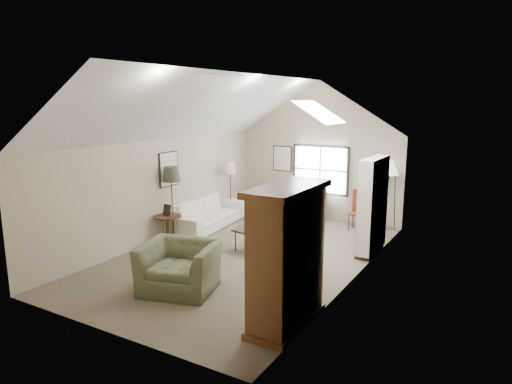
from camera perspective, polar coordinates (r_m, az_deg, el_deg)
The scene contains 18 objects.
room_shell at distance 9.78m, azimuth -1.20°, elevation 10.03°, with size 5.01×8.01×4.00m.
window at distance 13.43m, azimuth 8.05°, elevation 2.77°, with size 1.72×0.08×1.42m, color black.
skylight at distance 10.00m, azimuth 8.03°, elevation 10.02°, with size 0.80×1.20×0.52m, color white, non-canonical shape.
wall_art at distance 12.55m, azimuth -3.88°, elevation 3.53°, with size 1.97×3.71×0.88m.
armoire at distance 7.03m, azimuth 3.90°, elevation -8.11°, with size 0.60×1.50×2.20m, color brown.
tv_alcove at distance 10.57m, azimuth 14.38°, elevation -1.48°, with size 0.32×1.30×2.10m, color white.
media_console at distance 10.80m, azimuth 14.06°, elevation -5.87°, with size 0.34×1.18×0.60m, color #382316.
tv_panel at distance 10.63m, azimuth 14.22°, elevation -2.68°, with size 0.05×0.90×0.55m, color black.
sofa at distance 12.61m, azimuth -6.20°, elevation -2.63°, with size 2.72×1.07×0.80m, color white.
armchair_near at distance 8.59m, azimuth -9.49°, elevation -9.20°, with size 1.36×1.19×0.88m, color #565C40.
armchair_far at distance 13.47m, azimuth 6.46°, elevation -1.26°, with size 1.08×1.11×1.01m, color #5A5C41.
coffee_table at distance 10.47m, azimuth -0.05°, elevation -6.30°, with size 1.02×0.56×0.52m, color #3D2A18.
bowl at distance 10.38m, azimuth -0.05°, elevation -4.78°, with size 0.24×0.24×0.06m, color #331B15.
side_table at distance 11.42m, azimuth -10.97°, elevation -4.56°, with size 0.68×0.68×0.68m, color #3B2318.
side_chair at distance 12.54m, azimuth 12.61°, elevation -2.25°, with size 0.42×0.42×1.08m, color brown.
tripod_lamp at distance 12.65m, azimuth 16.03°, elevation -0.31°, with size 0.56×0.56×1.94m, color white, non-canonical shape.
dark_lamp at distance 11.42m, azimuth -10.43°, elevation -1.39°, with size 0.46×0.46×1.90m, color #25291D, non-canonical shape.
tan_lamp at distance 13.47m, azimuth -3.22°, elevation 0.31°, with size 0.34×0.34×1.71m, color tan, non-canonical shape.
Camera 1 is at (5.10, -8.35, 3.45)m, focal length 32.00 mm.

